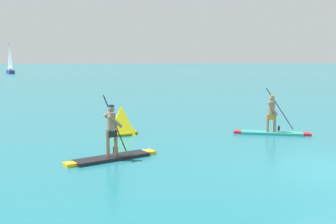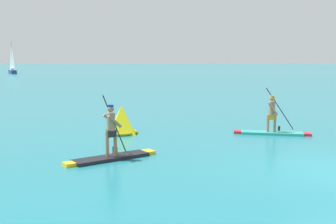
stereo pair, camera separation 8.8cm
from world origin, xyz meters
The scene contains 5 objects.
ground centered at (0.00, 0.00, 0.00)m, with size 440.00×440.00×0.00m, color #1E727F.
paddleboarder_near_left centered at (-6.17, 2.61, 0.37)m, with size 3.01×1.64×2.05m.
paddleboarder_mid_center centered at (0.76, 5.62, 0.34)m, with size 3.08×1.61×1.97m.
race_marker_buoy centered at (-5.42, 7.06, 0.54)m, with size 1.56×1.56×1.21m.
sailboat_left_horizon centered at (-20.68, 78.98, 1.01)m, with size 2.25×4.57×6.40m.
Camera 1 is at (-7.14, -10.38, 3.20)m, focal length 44.56 mm.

